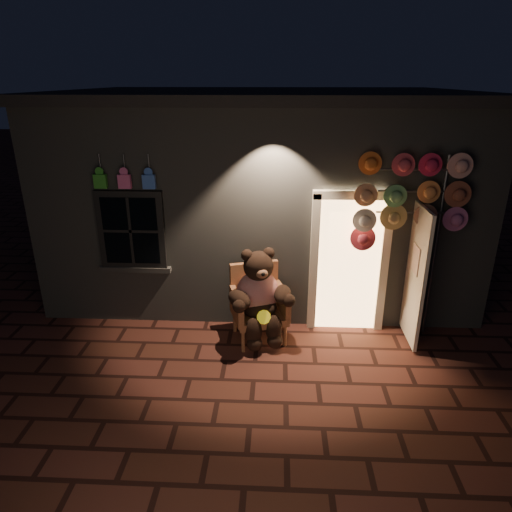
{
  "coord_description": "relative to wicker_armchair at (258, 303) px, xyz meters",
  "views": [
    {
      "loc": [
        0.28,
        -4.92,
        3.67
      ],
      "look_at": [
        -0.02,
        1.0,
        1.35
      ],
      "focal_mm": 32.0,
      "sensor_mm": 36.0,
      "label": 1
    }
  ],
  "objects": [
    {
      "name": "hat_rack",
      "position": [
        2.07,
        0.15,
        1.58
      ],
      "size": [
        1.55,
        0.22,
        2.73
      ],
      "color": "#59595E",
      "rests_on": "ground"
    },
    {
      "name": "ground",
      "position": [
        -0.0,
        -1.13,
        -0.56
      ],
      "size": [
        60.0,
        60.0,
        0.0
      ],
      "primitive_type": "plane",
      "color": "#50261E",
      "rests_on": "ground"
    },
    {
      "name": "wicker_armchair",
      "position": [
        0.0,
        0.0,
        0.0
      ],
      "size": [
        0.92,
        0.88,
        1.11
      ],
      "rotation": [
        0.0,
        0.0,
        0.3
      ],
      "color": "#B26B45",
      "rests_on": "ground"
    },
    {
      "name": "teddy_bear",
      "position": [
        0.03,
        -0.14,
        0.18
      ],
      "size": [
        0.97,
        0.89,
        1.4
      ],
      "rotation": [
        0.0,
        0.0,
        0.3
      ],
      "color": "#B71513",
      "rests_on": "ground"
    },
    {
      "name": "shop_building",
      "position": [
        -0.0,
        2.86,
        1.18
      ],
      "size": [
        7.3,
        5.95,
        3.51
      ],
      "color": "slate",
      "rests_on": "ground"
    }
  ]
}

